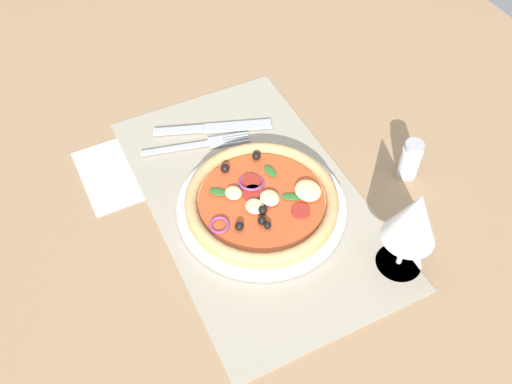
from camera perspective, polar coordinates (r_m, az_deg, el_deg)
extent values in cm
cube|color=#9E7A56|center=(86.39, -0.23, -1.17)|extent=(190.00, 140.00, 2.40)
cube|color=#A39984|center=(85.30, -0.24, -0.58)|extent=(50.77, 30.08, 0.40)
cylinder|color=white|center=(83.29, 0.65, -1.52)|extent=(25.29, 25.29, 1.02)
cylinder|color=tan|center=(82.50, 0.66, -1.08)|extent=(22.76, 22.76, 1.00)
torus|color=tan|center=(81.83, 0.66, -0.71)|extent=(22.73, 22.73, 1.80)
cylinder|color=#C64C23|center=(81.99, 0.66, -0.80)|extent=(18.66, 18.66, 0.30)
ellipsoid|color=beige|center=(82.45, 5.34, 0.16)|extent=(4.27, 3.84, 1.28)
ellipsoid|color=beige|center=(80.48, -0.14, -1.46)|extent=(2.97, 2.68, 0.89)
ellipsoid|color=beige|center=(82.44, -2.45, 0.13)|extent=(2.74, 2.47, 0.82)
ellipsoid|color=beige|center=(81.43, 1.40, -0.60)|extent=(3.17, 2.85, 0.95)
sphere|color=black|center=(86.69, 0.04, 3.71)|extent=(1.36, 1.36, 1.36)
sphere|color=black|center=(79.79, 0.69, -1.86)|extent=(1.30, 1.30, 1.30)
sphere|color=black|center=(78.68, 0.61, -2.94)|extent=(1.25, 1.25, 1.25)
sphere|color=black|center=(78.10, -1.72, -3.51)|extent=(1.29, 1.29, 1.29)
sphere|color=black|center=(78.30, 1.18, -3.43)|extent=(1.08, 1.08, 1.08)
sphere|color=black|center=(85.05, -3.19, 2.44)|extent=(1.39, 1.39, 1.39)
torus|color=#8E3D75|center=(83.62, -0.49, 0.99)|extent=(4.05, 3.99, 1.44)
torus|color=#8E3D75|center=(78.84, -3.78, -3.40)|extent=(2.92, 2.91, 0.84)
cylinder|color=#A3281E|center=(81.66, 1.32, -0.77)|extent=(3.03, 3.03, 0.30)
cylinder|color=#A3281E|center=(83.98, -0.33, 1.17)|extent=(3.19, 3.19, 0.30)
cylinder|color=#A3281E|center=(80.94, 0.50, -1.39)|extent=(2.71, 2.71, 0.30)
cylinder|color=#A3281E|center=(82.39, -0.28, -0.12)|extent=(3.21, 3.21, 0.30)
cylinder|color=#A3281E|center=(80.58, 4.59, -1.94)|extent=(2.77, 2.77, 0.30)
ellipsoid|color=#2D6B28|center=(82.68, -3.91, 0.02)|extent=(2.92, 3.01, 0.30)
ellipsoid|color=#2D6B28|center=(82.06, 3.62, -0.48)|extent=(2.60, 3.13, 0.30)
ellipsoid|color=#2D6B28|center=(85.22, 1.48, 2.15)|extent=(2.90, 1.61, 0.30)
cube|color=#B2B5BA|center=(92.66, -8.30, 4.43)|extent=(3.48, 11.06, 0.44)
cube|color=#B2B5BA|center=(92.98, -4.13, 5.13)|extent=(2.73, 2.96, 0.44)
cube|color=#B2B5BA|center=(92.71, -1.95, 5.09)|extent=(1.32, 4.28, 0.44)
cube|color=#B2B5BA|center=(93.13, -2.02, 5.34)|extent=(1.32, 4.28, 0.44)
cube|color=#B2B5BA|center=(93.55, -2.09, 5.60)|extent=(1.32, 4.28, 0.44)
cube|color=#B2B5BA|center=(93.97, -2.17, 5.85)|extent=(1.32, 4.28, 0.44)
cube|color=#B2B5BA|center=(95.48, -7.93, 6.27)|extent=(4.08, 8.34, 0.62)
cube|color=#B2B5BA|center=(95.48, -1.91, 6.74)|extent=(5.83, 11.59, 0.44)
cylinder|color=silver|center=(80.94, 14.35, -6.99)|extent=(6.40, 6.40, 0.40)
cylinder|color=silver|center=(78.35, 14.80, -5.72)|extent=(0.80, 0.80, 6.00)
cone|color=silver|center=(72.65, 15.93, -2.51)|extent=(7.20, 7.20, 8.50)
cone|color=red|center=(73.32, 15.78, -2.92)|extent=(5.24, 5.24, 5.96)
cube|color=white|center=(91.56, -13.39, 2.24)|extent=(14.75, 13.31, 0.36)
cylinder|color=silver|center=(89.97, 15.44, 3.00)|extent=(3.20, 3.20, 5.50)
cylinder|color=#ADADB2|center=(87.63, 15.89, 4.48)|extent=(2.88, 2.88, 1.20)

